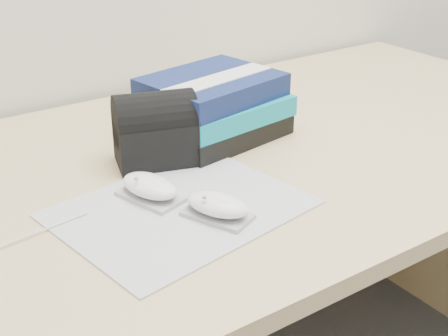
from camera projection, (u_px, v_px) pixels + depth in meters
desk at (219, 243)px, 1.29m from camera, size 1.60×0.80×0.73m
mousepad at (180, 208)px, 0.94m from camera, size 0.39×0.33×0.00m
mouse_rear at (150, 188)px, 0.96m from camera, size 0.08×0.12×0.04m
mouse_front at (217, 206)px, 0.90m from camera, size 0.09×0.11×0.04m
usb_cable at (16, 241)px, 0.85m from camera, size 0.22×0.03×0.00m
book_stack at (215, 107)px, 1.17m from camera, size 0.27×0.23×0.12m
pouch at (155, 129)px, 1.06m from camera, size 0.16×0.13×0.13m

